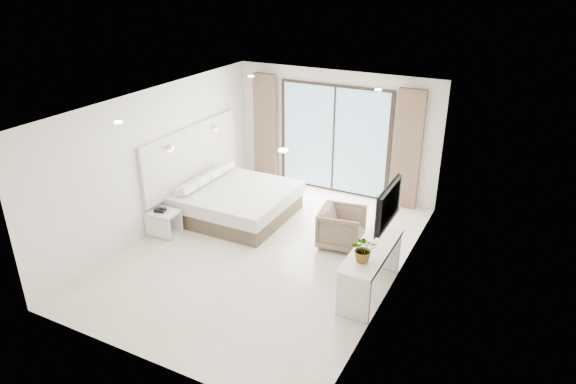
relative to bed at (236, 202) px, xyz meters
name	(u,v)px	position (x,y,z in m)	size (l,w,h in m)	color
ground	(266,251)	(1.25, -0.98, -0.31)	(6.20, 6.20, 0.00)	beige
room_shell	(278,152)	(1.05, -0.13, 1.27)	(4.62, 6.22, 2.72)	silver
bed	(236,202)	(0.00, 0.00, 0.00)	(2.13, 2.02, 0.73)	brown
nightstand	(164,223)	(-0.76, -1.30, -0.07)	(0.56, 0.47, 0.48)	silver
phone	(160,210)	(-0.81, -1.32, 0.21)	(0.20, 0.15, 0.07)	black
console_desk	(371,260)	(3.29, -1.31, 0.26)	(0.52, 1.67, 0.77)	silver
plant	(364,252)	(3.29, -1.71, 0.62)	(0.37, 0.41, 0.32)	#33662D
armchair	(342,226)	(2.35, -0.15, 0.08)	(0.77, 0.72, 0.79)	#826755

